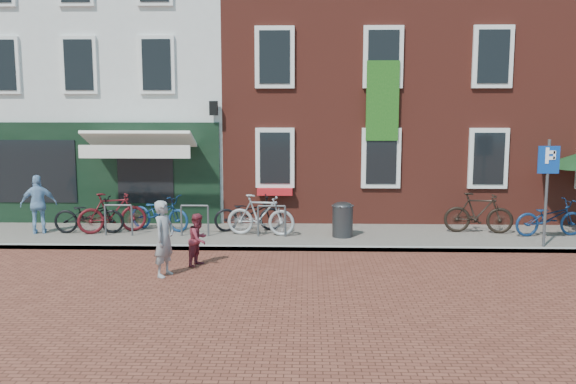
{
  "coord_description": "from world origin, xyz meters",
  "views": [
    {
      "loc": [
        1.42,
        -14.39,
        3.45
      ],
      "look_at": [
        0.94,
        0.85,
        1.32
      ],
      "focal_mm": 38.27,
      "sensor_mm": 36.0,
      "label": 1
    }
  ],
  "objects_px": {
    "bicycle_1": "(112,213)",
    "bicycle_5": "(479,213)",
    "boy": "(198,239)",
    "bicycle_6": "(550,218)",
    "woman": "(164,239)",
    "bicycle_0": "(89,215)",
    "litter_bin": "(343,218)",
    "bicycle_3": "(261,215)",
    "cafe_person": "(39,204)",
    "bicycle_4": "(248,213)",
    "bicycle_2": "(160,213)",
    "parking_sign": "(548,176)"
  },
  "relations": [
    {
      "from": "cafe_person",
      "to": "bicycle_2",
      "type": "distance_m",
      "value": 3.14
    },
    {
      "from": "woman",
      "to": "bicycle_0",
      "type": "distance_m",
      "value": 4.72
    },
    {
      "from": "litter_bin",
      "to": "bicycle_5",
      "type": "relative_size",
      "value": 0.54
    },
    {
      "from": "woman",
      "to": "bicycle_6",
      "type": "distance_m",
      "value": 9.95
    },
    {
      "from": "bicycle_4",
      "to": "bicycle_5",
      "type": "relative_size",
      "value": 1.03
    },
    {
      "from": "litter_bin",
      "to": "bicycle_1",
      "type": "xyz_separation_m",
      "value": [
        -6.11,
        0.31,
        0.04
      ]
    },
    {
      "from": "boy",
      "to": "bicycle_4",
      "type": "xyz_separation_m",
      "value": [
        0.78,
        3.28,
        0.01
      ]
    },
    {
      "from": "litter_bin",
      "to": "bicycle_0",
      "type": "height_order",
      "value": "litter_bin"
    },
    {
      "from": "bicycle_1",
      "to": "bicycle_6",
      "type": "relative_size",
      "value": 0.97
    },
    {
      "from": "bicycle_0",
      "to": "bicycle_5",
      "type": "relative_size",
      "value": 1.03
    },
    {
      "from": "bicycle_1",
      "to": "bicycle_4",
      "type": "relative_size",
      "value": 0.97
    },
    {
      "from": "bicycle_1",
      "to": "bicycle_3",
      "type": "xyz_separation_m",
      "value": [
        3.98,
        -0.21,
        0.0
      ]
    },
    {
      "from": "bicycle_3",
      "to": "boy",
      "type": "bearing_deg",
      "value": 164.96
    },
    {
      "from": "parking_sign",
      "to": "bicycle_4",
      "type": "relative_size",
      "value": 1.4
    },
    {
      "from": "parking_sign",
      "to": "litter_bin",
      "type": "bearing_deg",
      "value": 168.2
    },
    {
      "from": "litter_bin",
      "to": "cafe_person",
      "type": "relative_size",
      "value": 0.62
    },
    {
      "from": "woman",
      "to": "bicycle_0",
      "type": "height_order",
      "value": "woman"
    },
    {
      "from": "litter_bin",
      "to": "cafe_person",
      "type": "bearing_deg",
      "value": 178.8
    },
    {
      "from": "bicycle_4",
      "to": "bicycle_6",
      "type": "height_order",
      "value": "same"
    },
    {
      "from": "boy",
      "to": "bicycle_4",
      "type": "distance_m",
      "value": 3.37
    },
    {
      "from": "bicycle_3",
      "to": "bicycle_5",
      "type": "height_order",
      "value": "same"
    },
    {
      "from": "bicycle_5",
      "to": "bicycle_2",
      "type": "bearing_deg",
      "value": 97.07
    },
    {
      "from": "parking_sign",
      "to": "boy",
      "type": "relative_size",
      "value": 2.24
    },
    {
      "from": "parking_sign",
      "to": "cafe_person",
      "type": "relative_size",
      "value": 1.65
    },
    {
      "from": "boy",
      "to": "bicycle_0",
      "type": "xyz_separation_m",
      "value": [
        -3.43,
        2.87,
        0.01
      ]
    },
    {
      "from": "bicycle_2",
      "to": "litter_bin",
      "type": "bearing_deg",
      "value": -76.04
    },
    {
      "from": "parking_sign",
      "to": "boy",
      "type": "xyz_separation_m",
      "value": [
        -8.06,
        -1.63,
        -1.22
      ]
    },
    {
      "from": "bicycle_4",
      "to": "bicycle_6",
      "type": "xyz_separation_m",
      "value": [
        7.89,
        -0.4,
        0.0
      ]
    },
    {
      "from": "woman",
      "to": "bicycle_3",
      "type": "distance_m",
      "value": 3.97
    },
    {
      "from": "parking_sign",
      "to": "bicycle_0",
      "type": "xyz_separation_m",
      "value": [
        -11.49,
        1.24,
        -1.22
      ]
    },
    {
      "from": "parking_sign",
      "to": "bicycle_1",
      "type": "height_order",
      "value": "parking_sign"
    },
    {
      "from": "woman",
      "to": "bicycle_1",
      "type": "height_order",
      "value": "woman"
    },
    {
      "from": "bicycle_2",
      "to": "bicycle_6",
      "type": "bearing_deg",
      "value": -70.43
    },
    {
      "from": "bicycle_1",
      "to": "bicycle_5",
      "type": "distance_m",
      "value": 9.76
    },
    {
      "from": "woman",
      "to": "bicycle_6",
      "type": "relative_size",
      "value": 0.85
    },
    {
      "from": "bicycle_0",
      "to": "bicycle_6",
      "type": "height_order",
      "value": "same"
    },
    {
      "from": "woman",
      "to": "bicycle_5",
      "type": "height_order",
      "value": "woman"
    },
    {
      "from": "litter_bin",
      "to": "bicycle_3",
      "type": "distance_m",
      "value": 2.13
    },
    {
      "from": "bicycle_1",
      "to": "bicycle_5",
      "type": "xyz_separation_m",
      "value": [
        9.75,
        0.28,
        0.0
      ]
    },
    {
      "from": "boy",
      "to": "woman",
      "type": "bearing_deg",
      "value": 168.71
    },
    {
      "from": "bicycle_1",
      "to": "bicycle_6",
      "type": "bearing_deg",
      "value": -113.37
    },
    {
      "from": "woman",
      "to": "bicycle_5",
      "type": "xyz_separation_m",
      "value": [
        7.47,
        4.07,
        -0.14
      ]
    },
    {
      "from": "bicycle_1",
      "to": "bicycle_5",
      "type": "bearing_deg",
      "value": -111.5
    },
    {
      "from": "bicycle_0",
      "to": "bicycle_5",
      "type": "bearing_deg",
      "value": -91.19
    },
    {
      "from": "bicycle_1",
      "to": "bicycle_3",
      "type": "distance_m",
      "value": 3.99
    },
    {
      "from": "boy",
      "to": "bicycle_6",
      "type": "xyz_separation_m",
      "value": [
        8.67,
        2.88,
        0.01
      ]
    },
    {
      "from": "boy",
      "to": "bicycle_4",
      "type": "height_order",
      "value": "boy"
    },
    {
      "from": "boy",
      "to": "bicycle_6",
      "type": "bearing_deg",
      "value": -50.58
    },
    {
      "from": "bicycle_2",
      "to": "bicycle_3",
      "type": "height_order",
      "value": "bicycle_3"
    },
    {
      "from": "bicycle_5",
      "to": "bicycle_6",
      "type": "relative_size",
      "value": 0.97
    }
  ]
}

